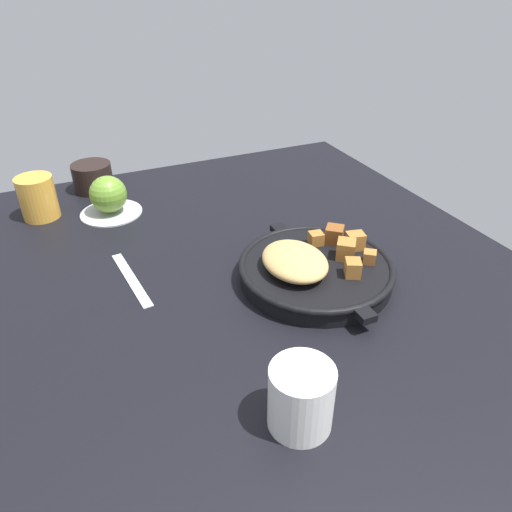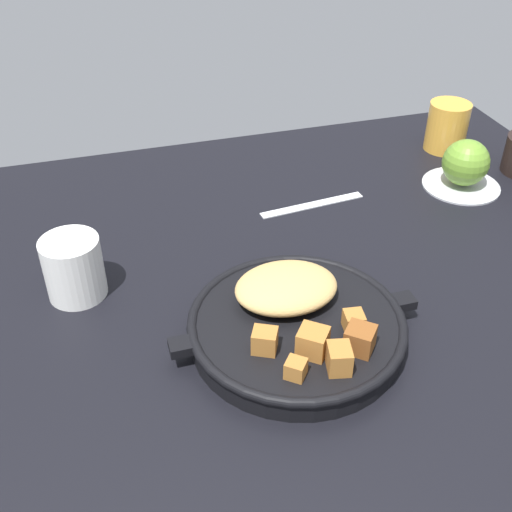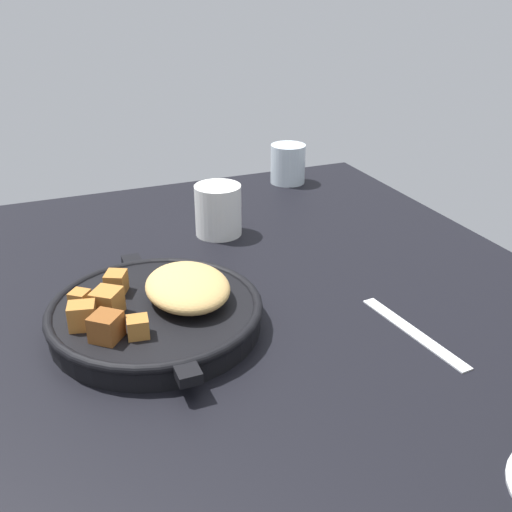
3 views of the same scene
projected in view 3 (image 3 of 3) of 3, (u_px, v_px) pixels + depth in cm
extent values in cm
cube|color=black|center=(237.00, 337.00, 71.42)|extent=(108.73, 91.39, 2.40)
cylinder|color=black|center=(156.00, 317.00, 70.38)|extent=(24.53, 24.53, 3.01)
torus|color=black|center=(155.00, 308.00, 69.83)|extent=(25.24, 25.24, 1.20)
cube|color=black|center=(188.00, 374.00, 58.67)|extent=(2.64, 2.40, 1.20)
cube|color=black|center=(132.00, 262.00, 81.17)|extent=(2.64, 2.40, 1.20)
ellipsoid|color=tan|center=(188.00, 287.00, 70.34)|extent=(12.29, 9.75, 3.37)
cube|color=#A86B2D|center=(138.00, 327.00, 63.55)|extent=(2.47, 2.56, 2.18)
cube|color=#A86B2D|center=(107.00, 302.00, 67.39)|extent=(4.19, 4.17, 3.05)
cube|color=#A86B2D|center=(116.00, 283.00, 72.09)|extent=(3.39, 3.26, 2.63)
cube|color=brown|center=(106.00, 327.00, 62.90)|extent=(4.15, 4.14, 2.90)
cube|color=#A86B2D|center=(82.00, 316.00, 64.92)|extent=(2.96, 3.34, 2.89)
cube|color=#A86B2D|center=(80.00, 299.00, 69.07)|extent=(2.82, 2.82, 2.02)
cube|color=silver|center=(413.00, 331.00, 69.96)|extent=(17.15, 3.30, 0.36)
cylinder|color=white|center=(218.00, 210.00, 94.58)|extent=(7.36, 7.36, 8.09)
cylinder|color=silver|center=(288.00, 164.00, 117.92)|extent=(6.84, 6.84, 7.59)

